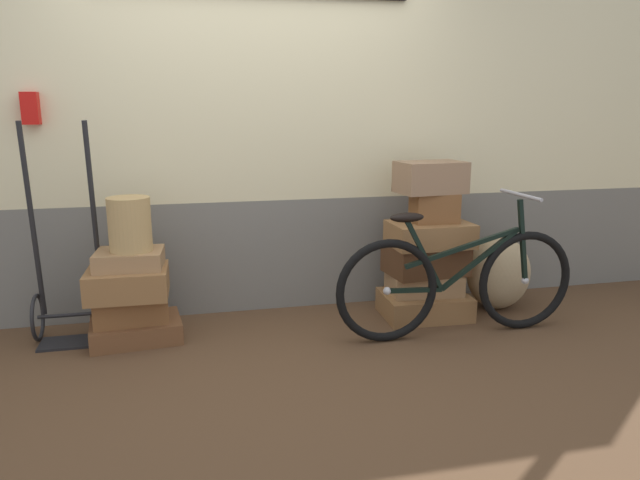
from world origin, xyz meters
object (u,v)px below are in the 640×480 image
Objects in this scene: suitcase_4 at (424,305)px; suitcase_8 at (434,208)px; wicker_basket at (130,224)px; bicycle at (458,282)px; suitcase_9 at (431,177)px; luggage_trolley at (70,292)px; suitcase_2 at (128,283)px; suitcase_1 at (131,307)px; burlap_sack at (498,273)px; suitcase_5 at (424,283)px; suitcase_0 at (136,330)px; suitcase_6 at (426,259)px; suitcase_7 at (430,234)px; suitcase_3 at (130,259)px.

suitcase_8 is at bearing -1.46° from suitcase_4.
wicker_basket is 0.21× the size of bicycle.
luggage_trolley is (-2.40, 0.09, -0.68)m from suitcase_9.
suitcase_2 is 2.09m from suitcase_8.
bicycle is (2.06, -0.40, 0.14)m from suitcase_1.
burlap_sack is at bearing 37.94° from bicycle.
suitcase_5 is at bearing 139.02° from suitcase_8.
suitcase_9 is 1.33× the size of wicker_basket.
wicker_basket is (0.04, 0.02, 0.37)m from suitcase_2.
suitcase_0 is 1.65× the size of wicker_basket.
suitcase_6 reaches higher than suitcase_1.
suitcase_6 is at bearing -70.22° from suitcase_5.
suitcase_7 is (2.02, -0.04, 0.39)m from suitcase_1.
suitcase_5 is (2.01, 0.01, 0.02)m from suitcase_1.
suitcase_4 is 1.08× the size of suitcase_7.
suitcase_5 is at bearing -5.07° from suitcase_1.
wicker_basket is (-1.97, 0.01, 0.67)m from suitcase_4.
suitcase_9 is 2.49m from luggage_trolley.
suitcase_4 is at bearing -0.31° from wicker_basket.
suitcase_1 is 2.06m from suitcase_7.
suitcase_7 is at bearing -71.93° from suitcase_5.
suitcase_7 is at bearing -0.69° from wicker_basket.
suitcase_0 is 1.24× the size of suitcase_1.
suitcase_6 is 0.97× the size of suitcase_7.
suitcase_0 is 0.48m from luggage_trolley.
wicker_basket reaches higher than suitcase_7.
suitcase_6 is 0.33× the size of bicycle.
suitcase_1 is at bearing 86.68° from suitcase_2.
luggage_trolley is at bearing 172.05° from suitcase_6.
suitcase_5 is 0.36× the size of luggage_trolley.
suitcase_2 is 2.10m from bicycle.
suitcase_2 is 1.09× the size of suitcase_9.
suitcase_0 is 0.32m from suitcase_2.
bicycle is (0.04, -0.41, -0.64)m from suitcase_9.
luggage_trolley reaches higher than suitcase_1.
suitcase_2 is at bearing -178.93° from burlap_sack.
suitcase_5 is (0.00, 0.04, 0.16)m from suitcase_4.
suitcase_9 is (-0.02, 0.03, 0.21)m from suitcase_8.
suitcase_0 is at bearing 178.80° from suitcase_7.
wicker_basket reaches higher than suitcase_5.
suitcase_9 is at bearing -5.16° from suitcase_1.
bicycle is at bearing -16.70° from suitcase_0.
suitcase_0 is 1.98m from suitcase_4.
suitcase_4 is 1.33× the size of suitcase_9.
suitcase_8 is 2.02m from wicker_basket.
wicker_basket reaches higher than suitcase_0.
suitcase_3 is 1.21× the size of wicker_basket.
suitcase_8 is at bearing -6.14° from suitcase_1.
bicycle is at bearing -9.08° from suitcase_2.
suitcase_2 is 2.01m from suitcase_6.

